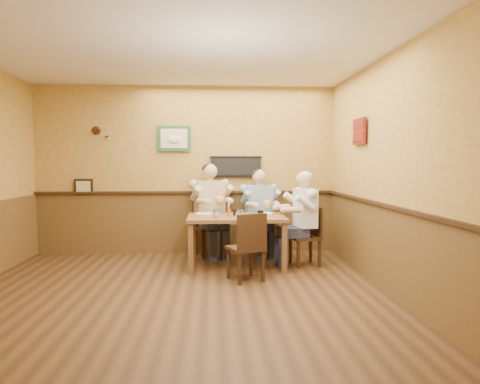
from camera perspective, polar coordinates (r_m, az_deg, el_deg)
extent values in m
plane|color=#372210|center=(5.02, -8.82, -13.77)|extent=(5.00, 5.00, 0.00)
cube|color=silver|center=(4.95, -9.19, 18.87)|extent=(5.00, 5.00, 0.02)
cube|color=gold|center=(7.27, -7.13, 2.97)|extent=(5.00, 0.02, 2.80)
cube|color=gold|center=(2.31, -14.90, 0.71)|extent=(5.00, 0.02, 2.80)
cube|color=gold|center=(5.18, 19.74, 2.36)|extent=(0.02, 5.00, 2.80)
cube|color=brown|center=(7.32, -7.08, -4.09)|extent=(5.00, 0.02, 1.00)
cube|color=brown|center=(5.27, 19.30, -7.46)|extent=(0.02, 5.00, 1.00)
cube|color=black|center=(7.23, -0.55, 3.39)|extent=(0.88, 0.03, 0.34)
cube|color=#1D572D|center=(7.26, -8.78, 7.06)|extent=(0.54, 0.03, 0.42)
cube|color=black|center=(7.54, -20.13, 0.66)|extent=(0.30, 0.03, 0.26)
cube|color=maroon|center=(6.16, 15.62, 7.79)|extent=(0.03, 0.48, 0.36)
cube|color=brown|center=(6.20, -0.49, -3.43)|extent=(1.40, 0.90, 0.05)
cube|color=brown|center=(5.88, -6.58, -7.57)|extent=(0.07, 0.07, 0.70)
cube|color=brown|center=(5.95, 5.93, -7.43)|extent=(0.07, 0.07, 0.70)
cube|color=brown|center=(6.64, -6.22, -6.23)|extent=(0.07, 0.07, 0.70)
cube|color=brown|center=(6.71, 4.83, -6.12)|extent=(0.07, 0.07, 0.70)
cylinder|color=white|center=(6.02, -3.27, -2.87)|extent=(0.09, 0.09, 0.12)
cylinder|color=white|center=(5.94, 0.00, -2.93)|extent=(0.10, 0.10, 0.12)
cylinder|color=black|center=(5.94, 2.75, -2.97)|extent=(0.11, 0.11, 0.11)
cylinder|color=#CD4115|center=(6.19, -1.53, -2.44)|extent=(0.05, 0.05, 0.16)
cylinder|color=white|center=(6.23, -1.45, -2.74)|extent=(0.04, 0.04, 0.09)
cylinder|color=black|center=(6.23, -0.76, -2.75)|extent=(0.04, 0.04, 0.09)
cylinder|color=silver|center=(6.42, -4.84, -2.89)|extent=(0.35, 0.35, 0.02)
cylinder|color=white|center=(6.44, 3.36, -2.86)|extent=(0.26, 0.26, 0.02)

